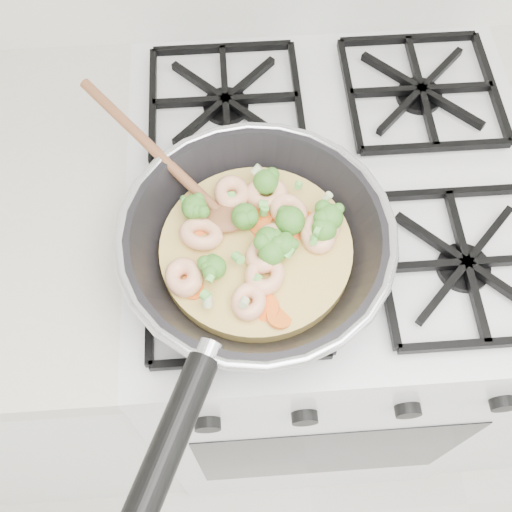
{
  "coord_description": "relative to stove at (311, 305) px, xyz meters",
  "views": [
    {
      "loc": [
        -0.15,
        1.21,
        1.62
      ],
      "look_at": [
        -0.12,
        1.57,
        0.93
      ],
      "focal_mm": 42.51,
      "sensor_mm": 36.0,
      "label": 1
    }
  ],
  "objects": [
    {
      "name": "stove",
      "position": [
        0.0,
        0.0,
        0.0
      ],
      "size": [
        0.6,
        0.6,
        0.92
      ],
      "color": "white",
      "rests_on": "ground"
    },
    {
      "name": "skillet",
      "position": [
        -0.12,
        -0.13,
        0.5
      ],
      "size": [
        0.39,
        0.56,
        0.1
      ],
      "rotation": [
        0.0,
        0.0,
        0.0
      ],
      "color": "black",
      "rests_on": "stove"
    }
  ]
}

